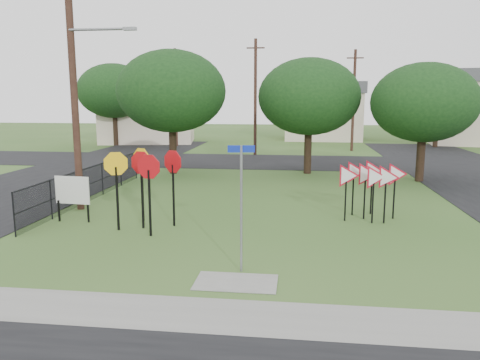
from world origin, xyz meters
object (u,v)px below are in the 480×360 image
object	(u,v)px
info_board	(72,192)
stop_sign_cluster	(144,171)
yield_sign_cluster	(370,177)
street_name_sign	(241,201)

from	to	relation	value
info_board	stop_sign_cluster	bearing A→B (deg)	-9.13
stop_sign_cluster	yield_sign_cluster	xyz separation A→B (m)	(7.83, 2.20, -0.39)
stop_sign_cluster	info_board	xyz separation A→B (m)	(-2.87, 0.46, -0.87)
street_name_sign	stop_sign_cluster	bearing A→B (deg)	135.56
street_name_sign	info_board	size ratio (longest dim) A/B	1.95
street_name_sign	yield_sign_cluster	world-z (taller)	street_name_sign
yield_sign_cluster	street_name_sign	bearing A→B (deg)	-124.43
yield_sign_cluster	info_board	xyz separation A→B (m)	(-10.71, -1.74, -0.48)
stop_sign_cluster	yield_sign_cluster	world-z (taller)	stop_sign_cluster
street_name_sign	info_board	distance (m)	7.89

